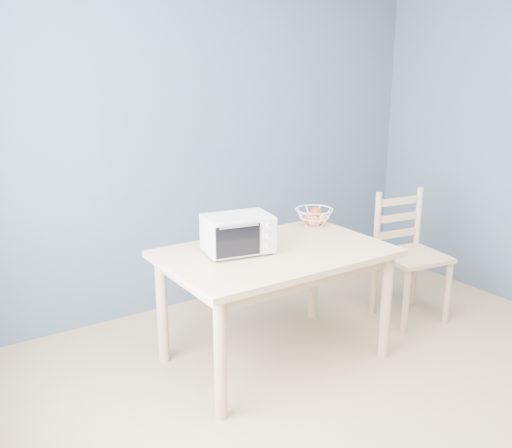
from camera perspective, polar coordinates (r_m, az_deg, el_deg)
room at (r=2.76m, az=18.22°, el=2.88°), size 4.01×4.51×2.61m
dining_table at (r=3.59m, az=1.95°, el=-4.18°), size 1.40×0.90×0.75m
toaster_oven at (r=3.47m, az=-2.06°, el=-0.97°), size 0.45×0.35×0.24m
fruit_basket at (r=4.09m, az=5.80°, el=0.71°), size 0.33×0.33×0.14m
dining_chair at (r=4.43m, az=14.98°, el=-3.23°), size 0.51×0.51×0.96m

